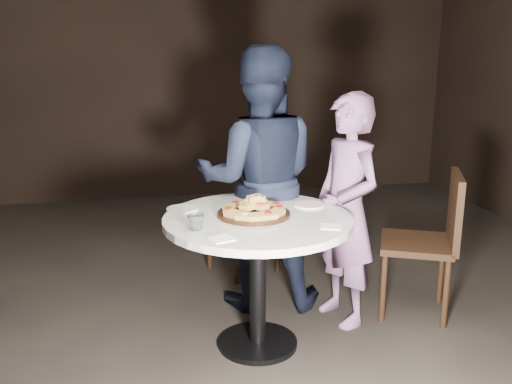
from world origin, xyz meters
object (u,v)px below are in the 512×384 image
(diner_teal, at_px, (346,211))
(chair_far, at_px, (251,205))
(chair_right, at_px, (433,234))
(serving_board, at_px, (254,214))
(diner_navy, at_px, (259,180))
(water_glass, at_px, (196,222))
(focaccia_pile, at_px, (254,207))
(table, at_px, (258,242))

(diner_teal, bearing_deg, chair_far, -168.18)
(chair_right, height_order, diner_teal, diner_teal)
(serving_board, height_order, diner_navy, diner_navy)
(water_glass, relative_size, chair_right, 0.09)
(water_glass, relative_size, diner_teal, 0.06)
(water_glass, bearing_deg, diner_navy, 56.41)
(focaccia_pile, height_order, water_glass, focaccia_pile)
(serving_board, xyz_separation_m, chair_far, (0.19, 1.04, -0.25))
(focaccia_pile, xyz_separation_m, diner_teal, (0.62, 0.19, -0.11))
(serving_board, relative_size, chair_right, 0.43)
(serving_board, distance_m, focaccia_pile, 0.04)
(focaccia_pile, relative_size, diner_teal, 0.25)
(table, relative_size, focaccia_pile, 3.27)
(focaccia_pile, relative_size, chair_far, 0.38)
(water_glass, bearing_deg, focaccia_pile, 28.55)
(table, height_order, diner_teal, diner_teal)
(water_glass, distance_m, chair_far, 1.36)
(chair_far, relative_size, chair_right, 1.01)
(focaccia_pile, relative_size, diner_navy, 0.21)
(table, distance_m, focaccia_pile, 0.20)
(water_glass, xyz_separation_m, diner_teal, (0.97, 0.38, -0.11))
(serving_board, bearing_deg, table, -60.31)
(table, bearing_deg, water_glass, -156.60)
(focaccia_pile, xyz_separation_m, chair_right, (1.20, 0.15, -0.29))
(diner_navy, height_order, diner_teal, diner_navy)
(focaccia_pile, height_order, chair_far, chair_far)
(serving_board, bearing_deg, diner_teal, 17.21)
(water_glass, xyz_separation_m, diner_navy, (0.49, 0.74, 0.03))
(focaccia_pile, xyz_separation_m, diner_navy, (0.14, 0.55, 0.02))
(serving_board, relative_size, water_glass, 4.63)
(chair_far, bearing_deg, serving_board, 55.41)
(water_glass, relative_size, diner_navy, 0.05)
(focaccia_pile, distance_m, water_glass, 0.39)
(diner_navy, bearing_deg, focaccia_pile, 86.81)
(water_glass, bearing_deg, chair_right, 12.36)
(focaccia_pile, bearing_deg, serving_board, -142.48)
(diner_navy, distance_m, diner_teal, 0.61)
(table, xyz_separation_m, diner_teal, (0.61, 0.22, 0.08))
(table, xyz_separation_m, diner_navy, (0.13, 0.58, 0.21))
(table, xyz_separation_m, water_glass, (-0.36, -0.16, 0.19))
(serving_board, height_order, chair_far, chair_far)
(table, relative_size, diner_navy, 0.69)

